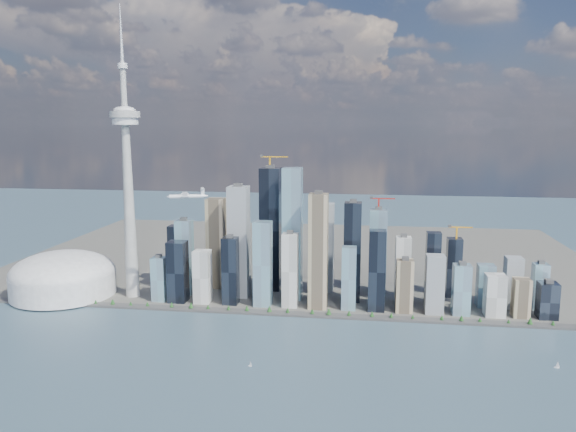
# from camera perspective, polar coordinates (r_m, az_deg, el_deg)

# --- Properties ---
(ground) EXTENTS (4000.00, 4000.00, 0.00)m
(ground) POSITION_cam_1_polar(r_m,az_deg,el_deg) (793.00, -3.88, -15.90)
(ground) COLOR #34505C
(ground) RESTS_ON ground
(seawall) EXTENTS (1100.00, 22.00, 4.00)m
(seawall) POSITION_cam_1_polar(r_m,az_deg,el_deg) (1020.03, -0.95, -9.86)
(seawall) COLOR #383838
(seawall) RESTS_ON ground
(land) EXTENTS (1400.00, 900.00, 3.00)m
(land) POSITION_cam_1_polar(r_m,az_deg,el_deg) (1448.84, 1.84, -4.05)
(land) COLOR #4C4C47
(land) RESTS_ON ground
(shoreline_trees) EXTENTS (960.53, 7.20, 8.80)m
(shoreline_trees) POSITION_cam_1_polar(r_m,az_deg,el_deg) (1017.82, -0.95, -9.50)
(shoreline_trees) COLOR #3F2D1E
(shoreline_trees) RESTS_ON seawall
(skyscraper_cluster) EXTENTS (736.00, 142.00, 274.17)m
(skyscraper_cluster) POSITION_cam_1_polar(r_m,az_deg,el_deg) (1072.12, 2.92, -4.26)
(skyscraper_cluster) COLOR black
(skyscraper_cluster) RESTS_ON land
(needle_tower) EXTENTS (56.00, 56.00, 550.50)m
(needle_tower) POSITION_cam_1_polar(r_m,az_deg,el_deg) (1111.76, -15.97, 3.74)
(needle_tower) COLOR gray
(needle_tower) RESTS_ON land
(dome_stadium) EXTENTS (200.00, 200.00, 86.00)m
(dome_stadium) POSITION_cam_1_polar(r_m,az_deg,el_deg) (1200.33, -21.89, -5.72)
(dome_stadium) COLOR #BDBDBD
(dome_stadium) RESTS_ON land
(airplane) EXTENTS (69.45, 62.10, 17.38)m
(airplane) POSITION_cam_1_polar(r_m,az_deg,el_deg) (985.61, -10.21, 2.04)
(airplane) COLOR silver
(airplane) RESTS_ON ground
(sailboat_west) EXTENTS (6.02, 2.92, 8.37)m
(sailboat_west) POSITION_cam_1_polar(r_m,az_deg,el_deg) (819.08, -3.84, -14.83)
(sailboat_west) COLOR white
(sailboat_west) RESTS_ON ground
(sailboat_east) EXTENTS (7.73, 3.90, 10.77)m
(sailboat_east) POSITION_cam_1_polar(r_m,az_deg,el_deg) (895.77, 25.68, -13.54)
(sailboat_east) COLOR white
(sailboat_east) RESTS_ON ground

